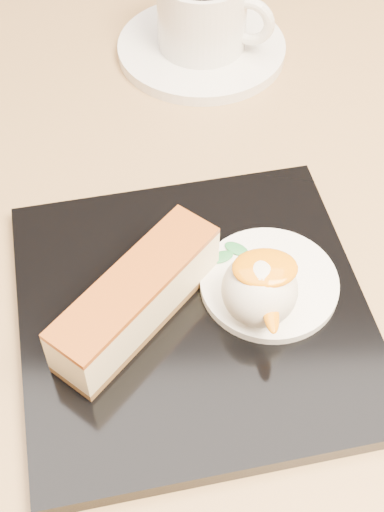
{
  "coord_description": "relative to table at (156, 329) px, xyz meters",
  "views": [
    {
      "loc": [
        0.01,
        -0.35,
        1.11
      ],
      "look_at": [
        0.03,
        -0.07,
        0.76
      ],
      "focal_mm": 50.0,
      "sensor_mm": 36.0,
      "label": 1
    }
  ],
  "objects": [
    {
      "name": "table",
      "position": [
        0.0,
        0.0,
        0.0
      ],
      "size": [
        0.8,
        0.8,
        0.72
      ],
      "color": "black",
      "rests_on": "ground"
    },
    {
      "name": "dessert_plate",
      "position": [
        0.03,
        -0.09,
        0.16
      ],
      "size": [
        0.25,
        0.25,
        0.01
      ],
      "primitive_type": "cube",
      "rotation": [
        0.0,
        0.0,
        0.15
      ],
      "color": "black",
      "rests_on": "table"
    },
    {
      "name": "cheesecake",
      "position": [
        -0.01,
        -0.1,
        0.19
      ],
      "size": [
        0.11,
        0.12,
        0.04
      ],
      "rotation": [
        0.0,
        0.0,
        0.86
      ],
      "color": "brown",
      "rests_on": "dessert_plate"
    },
    {
      "name": "cream_smear",
      "position": [
        0.08,
        -0.08,
        0.17
      ],
      "size": [
        0.09,
        0.09,
        0.01
      ],
      "primitive_type": "cylinder",
      "color": "white",
      "rests_on": "dessert_plate"
    },
    {
      "name": "ice_cream_scoop",
      "position": [
        0.07,
        -0.1,
        0.19
      ],
      "size": [
        0.05,
        0.05,
        0.05
      ],
      "primitive_type": "sphere",
      "color": "white",
      "rests_on": "cream_smear"
    },
    {
      "name": "mango_sauce",
      "position": [
        0.07,
        -0.1,
        0.21
      ],
      "size": [
        0.04,
        0.03,
        0.01
      ],
      "primitive_type": "ellipsoid",
      "color": "orange",
      "rests_on": "ice_cream_scoop"
    },
    {
      "name": "mint_sprig",
      "position": [
        0.05,
        -0.05,
        0.17
      ],
      "size": [
        0.04,
        0.03,
        0.0
      ],
      "color": "#2C8941",
      "rests_on": "cream_smear"
    },
    {
      "name": "saucer",
      "position": [
        0.05,
        0.19,
        0.16
      ],
      "size": [
        0.15,
        0.15,
        0.01
      ],
      "primitive_type": "cylinder",
      "color": "white",
      "rests_on": "table"
    },
    {
      "name": "coffee_cup",
      "position": [
        0.05,
        0.19,
        0.2
      ],
      "size": [
        0.1,
        0.08,
        0.06
      ],
      "rotation": [
        0.0,
        0.0,
        -0.39
      ],
      "color": "white",
      "rests_on": "saucer"
    }
  ]
}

